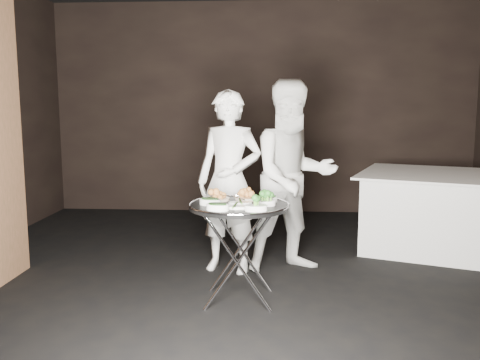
# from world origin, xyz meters

# --- Properties ---
(floor) EXTENTS (6.00, 7.00, 0.05)m
(floor) POSITION_xyz_m (0.00, 0.00, -0.03)
(floor) COLOR black
(floor) RESTS_ON ground
(wall_back) EXTENTS (6.00, 0.05, 3.00)m
(wall_back) POSITION_xyz_m (0.00, 3.52, 1.50)
(wall_back) COLOR black
(wall_back) RESTS_ON floor
(wall_front) EXTENTS (6.00, 0.05, 3.00)m
(wall_front) POSITION_xyz_m (0.00, -3.52, 1.50)
(wall_front) COLOR black
(wall_front) RESTS_ON floor
(tray_stand) EXTENTS (0.52, 0.44, 0.76)m
(tray_stand) POSITION_xyz_m (-0.12, -0.01, 0.43)
(tray_stand) COLOR silver
(tray_stand) RESTS_ON floor
(serving_tray) EXTENTS (0.79, 0.79, 0.04)m
(serving_tray) POSITION_xyz_m (-0.12, -0.01, 0.77)
(serving_tray) COLOR black
(serving_tray) RESTS_ON tray_stand
(potato_plate_a) EXTENTS (0.21, 0.21, 0.08)m
(potato_plate_a) POSITION_xyz_m (-0.31, 0.15, 0.82)
(potato_plate_a) COLOR beige
(potato_plate_a) RESTS_ON serving_tray
(potato_plate_b) EXTENTS (0.23, 0.23, 0.08)m
(potato_plate_b) POSITION_xyz_m (-0.06, 0.21, 0.82)
(potato_plate_b) COLOR beige
(potato_plate_b) RESTS_ON serving_tray
(greens_bowl) EXTENTS (0.11, 0.11, 0.07)m
(greens_bowl) POSITION_xyz_m (0.12, 0.11, 0.81)
(greens_bowl) COLOR white
(greens_bowl) RESTS_ON serving_tray
(asparagus_plate_a) EXTENTS (0.20, 0.13, 0.04)m
(asparagus_plate_a) POSITION_xyz_m (-0.11, -0.01, 0.80)
(asparagus_plate_a) COLOR white
(asparagus_plate_a) RESTS_ON serving_tray
(asparagus_plate_b) EXTENTS (0.19, 0.12, 0.04)m
(asparagus_plate_b) POSITION_xyz_m (-0.14, -0.18, 0.80)
(asparagus_plate_b) COLOR white
(asparagus_plate_b) RESTS_ON serving_tray
(spinach_bowl_a) EXTENTS (0.20, 0.17, 0.07)m
(spinach_bowl_a) POSITION_xyz_m (-0.34, -0.05, 0.81)
(spinach_bowl_a) COLOR white
(spinach_bowl_a) RESTS_ON serving_tray
(spinach_bowl_b) EXTENTS (0.19, 0.15, 0.07)m
(spinach_bowl_b) POSITION_xyz_m (-0.26, -0.25, 0.81)
(spinach_bowl_b) COLOR white
(spinach_bowl_b) RESTS_ON serving_tray
(broccoli_bowl_a) EXTENTS (0.19, 0.16, 0.07)m
(broccoli_bowl_a) POSITION_xyz_m (0.08, -0.05, 0.81)
(broccoli_bowl_a) COLOR white
(broccoli_bowl_a) RESTS_ON serving_tray
(broccoli_bowl_b) EXTENTS (0.18, 0.14, 0.07)m
(broccoli_bowl_b) POSITION_xyz_m (0.02, -0.25, 0.81)
(broccoli_bowl_b) COLOR white
(broccoli_bowl_b) RESTS_ON serving_tray
(serving_utensils) EXTENTS (0.58, 0.43, 0.01)m
(serving_utensils) POSITION_xyz_m (-0.11, 0.06, 0.83)
(serving_utensils) COLOR silver
(serving_utensils) RESTS_ON serving_tray
(waiter_left) EXTENTS (0.70, 0.55, 1.69)m
(waiter_left) POSITION_xyz_m (-0.26, 0.75, 0.84)
(waiter_left) COLOR white
(waiter_left) RESTS_ON floor
(waiter_right) EXTENTS (1.05, 0.93, 1.78)m
(waiter_right) POSITION_xyz_m (0.33, 0.80, 0.89)
(waiter_right) COLOR white
(waiter_right) RESTS_ON floor
(dining_table) EXTENTS (1.45, 1.45, 0.83)m
(dining_table) POSITION_xyz_m (1.85, 1.63, 0.42)
(dining_table) COLOR white
(dining_table) RESTS_ON floor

